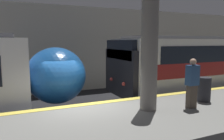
# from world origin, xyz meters

# --- Properties ---
(ground_plane) EXTENTS (120.00, 120.00, 0.00)m
(ground_plane) POSITION_xyz_m (0.00, 0.00, 0.00)
(ground_plane) COLOR black
(station_rear_barrier) EXTENTS (50.00, 0.15, 5.43)m
(station_rear_barrier) POSITION_xyz_m (0.00, 6.84, 2.71)
(station_rear_barrier) COLOR #B2AD9E
(station_rear_barrier) RESTS_ON ground
(support_pillar_near) EXTENTS (0.51, 0.51, 3.31)m
(support_pillar_near) POSITION_xyz_m (1.63, -1.43, 2.78)
(support_pillar_near) COLOR slate
(support_pillar_near) RESTS_ON platform
(person_waiting) EXTENTS (0.38, 0.24, 1.57)m
(person_waiting) POSITION_xyz_m (2.97, -1.84, 1.94)
(person_waiting) COLOR #473D33
(person_waiting) RESTS_ON platform
(trash_bin) EXTENTS (0.44, 0.44, 0.85)m
(trash_bin) POSITION_xyz_m (3.94, -1.43, 1.55)
(trash_bin) COLOR #232328
(trash_bin) RESTS_ON platform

